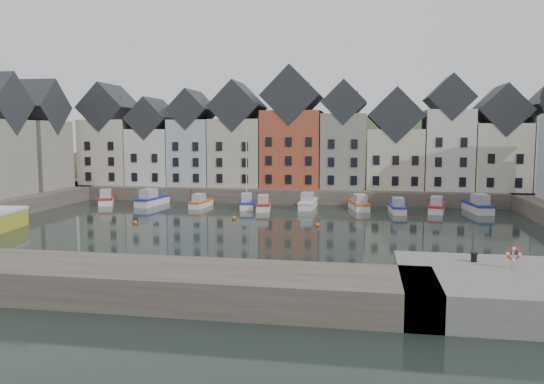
% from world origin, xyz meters
% --- Properties ---
extents(ground, '(260.00, 260.00, 0.00)m').
position_xyz_m(ground, '(0.00, 0.00, 0.00)').
color(ground, black).
rests_on(ground, ground).
extents(far_quay, '(90.00, 16.00, 2.00)m').
position_xyz_m(far_quay, '(0.00, 30.00, 1.00)').
color(far_quay, '#483F37').
rests_on(far_quay, ground).
extents(near_wall, '(50.00, 6.00, 2.00)m').
position_xyz_m(near_wall, '(-10.00, -22.00, 1.00)').
color(near_wall, '#483F37').
rests_on(near_wall, ground).
extents(hillside, '(153.60, 70.40, 64.00)m').
position_xyz_m(hillside, '(0.02, 56.00, -17.96)').
color(hillside, '#27371B').
rests_on(hillside, ground).
extents(far_terrace, '(72.37, 8.16, 17.78)m').
position_xyz_m(far_terrace, '(3.21, 28.00, 8.88)').
color(far_terrace, beige).
rests_on(far_terrace, far_quay).
extents(left_terrace, '(7.65, 17.00, 15.69)m').
position_xyz_m(left_terrace, '(-36.00, 13.50, 8.88)').
color(left_terrace, gray).
rests_on(left_terrace, left_quay).
extents(mooring_buoys, '(20.50, 5.50, 0.50)m').
position_xyz_m(mooring_buoys, '(-4.00, 5.33, 0.15)').
color(mooring_buoys, '#C15616').
rests_on(mooring_buoys, ground).
extents(boat_a, '(4.29, 6.42, 2.37)m').
position_xyz_m(boat_a, '(-25.18, 17.98, 0.71)').
color(boat_a, silver).
rests_on(boat_a, ground).
extents(boat_b, '(2.83, 6.89, 2.57)m').
position_xyz_m(boat_b, '(-18.36, 17.99, 0.77)').
color(boat_b, silver).
rests_on(boat_b, ground).
extents(boat_c, '(2.01, 5.47, 2.07)m').
position_xyz_m(boat_c, '(-11.02, 17.34, 0.61)').
color(boat_c, silver).
rests_on(boat_c, ground).
extents(boat_d, '(3.08, 6.20, 11.36)m').
position_xyz_m(boat_d, '(-4.63, 17.40, 0.74)').
color(boat_d, silver).
rests_on(boat_d, ground).
extents(boat_e, '(2.61, 5.96, 2.21)m').
position_xyz_m(boat_e, '(-2.14, 16.43, 0.66)').
color(boat_e, silver).
rests_on(boat_e, ground).
extents(boat_f, '(2.07, 6.31, 2.41)m').
position_xyz_m(boat_f, '(3.47, 18.66, 0.72)').
color(boat_f, silver).
rests_on(boat_f, ground).
extents(boat_g, '(3.14, 6.28, 2.31)m').
position_xyz_m(boat_g, '(10.22, 18.55, 0.69)').
color(boat_g, silver).
rests_on(boat_g, ground).
extents(boat_h, '(2.18, 5.77, 2.17)m').
position_xyz_m(boat_h, '(15.03, 16.79, 0.65)').
color(boat_h, silver).
rests_on(boat_h, ground).
extents(boat_i, '(2.91, 6.20, 2.29)m').
position_xyz_m(boat_i, '(20.01, 18.10, 0.68)').
color(boat_i, silver).
rests_on(boat_i, ground).
extents(boat_j, '(3.09, 7.05, 2.62)m').
position_xyz_m(boat_j, '(25.14, 19.05, 0.78)').
color(boat_j, silver).
rests_on(boat_j, ground).
extents(mooring_bollard, '(0.48, 0.48, 0.56)m').
position_xyz_m(mooring_bollard, '(17.72, -17.34, 2.31)').
color(mooring_bollard, black).
rests_on(mooring_bollard, near_quay).
extents(life_ring_post, '(0.80, 0.17, 1.30)m').
position_xyz_m(life_ring_post, '(19.65, -18.70, 2.86)').
color(life_ring_post, gray).
rests_on(life_ring_post, near_quay).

